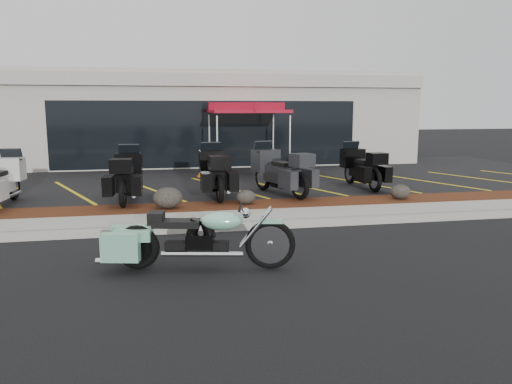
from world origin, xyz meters
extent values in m
plane|color=black|center=(0.00, 0.00, 0.00)|extent=(90.00, 90.00, 0.00)
cube|color=gray|center=(0.00, 0.90, 0.07)|extent=(24.00, 0.25, 0.15)
cube|color=gray|center=(0.00, 1.60, 0.07)|extent=(24.00, 1.20, 0.15)
cube|color=#37150C|center=(0.00, 2.80, 0.08)|extent=(24.00, 1.20, 0.16)
cube|color=black|center=(0.00, 8.20, 0.07)|extent=(26.00, 9.60, 0.15)
cube|color=#9B988C|center=(0.00, 14.50, 2.00)|extent=(18.00, 8.00, 4.00)
cube|color=black|center=(0.00, 10.52, 1.50)|extent=(12.00, 0.06, 2.60)
cube|color=#9B988C|center=(0.00, 10.49, 3.60)|extent=(18.00, 0.30, 0.50)
ellipsoid|color=black|center=(-1.80, 2.69, 0.41)|extent=(0.71, 0.59, 0.50)
ellipsoid|color=black|center=(0.12, 2.85, 0.34)|extent=(0.50, 0.42, 0.35)
ellipsoid|color=black|center=(4.22, 2.74, 0.35)|extent=(0.54, 0.45, 0.38)
cone|color=orange|center=(-0.49, 8.10, 0.37)|extent=(0.42, 0.42, 0.43)
cylinder|color=silver|center=(-0.01, 7.89, 1.21)|extent=(0.06, 0.06, 2.12)
cylinder|color=silver|center=(2.56, 7.83, 1.21)|extent=(0.06, 0.06, 2.12)
cylinder|color=silver|center=(0.05, 10.47, 1.21)|extent=(0.06, 0.06, 2.12)
cylinder|color=silver|center=(2.62, 10.40, 1.21)|extent=(0.06, 0.06, 2.12)
cube|color=maroon|center=(1.31, 9.15, 2.40)|extent=(2.83, 2.83, 0.11)
cube|color=maroon|center=(1.31, 9.15, 2.56)|extent=(2.86, 2.86, 0.32)
camera|label=1|loc=(-2.02, -9.18, 2.54)|focal=35.00mm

